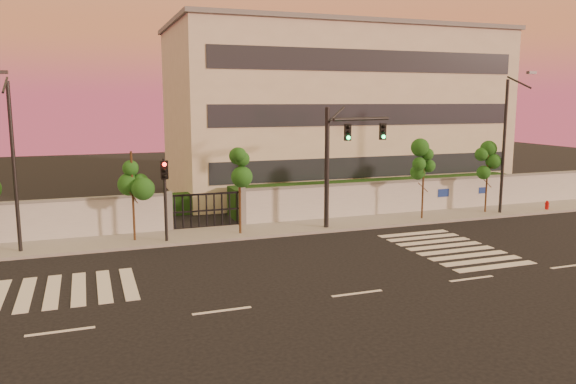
# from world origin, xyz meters

# --- Properties ---
(ground) EXTENTS (120.00, 120.00, 0.00)m
(ground) POSITION_xyz_m (0.00, 0.00, 0.00)
(ground) COLOR black
(ground) RESTS_ON ground
(sidewalk) EXTENTS (60.00, 3.00, 0.15)m
(sidewalk) POSITION_xyz_m (0.00, 10.50, 0.07)
(sidewalk) COLOR gray
(sidewalk) RESTS_ON ground
(perimeter_wall) EXTENTS (60.00, 0.36, 2.20)m
(perimeter_wall) POSITION_xyz_m (0.10, 12.00, 1.07)
(perimeter_wall) COLOR #B1B3B8
(perimeter_wall) RESTS_ON ground
(hedge_row) EXTENTS (41.00, 4.25, 1.80)m
(hedge_row) POSITION_xyz_m (1.17, 14.74, 0.82)
(hedge_row) COLOR #14340F
(hedge_row) RESTS_ON ground
(institutional_building) EXTENTS (24.40, 12.40, 12.25)m
(institutional_building) POSITION_xyz_m (9.00, 21.99, 6.16)
(institutional_building) COLOR beige
(institutional_building) RESTS_ON ground
(road_markings) EXTENTS (57.00, 7.62, 0.02)m
(road_markings) POSITION_xyz_m (-1.58, 3.76, 0.01)
(road_markings) COLOR silver
(road_markings) RESTS_ON ground
(street_tree_c) EXTENTS (1.38, 1.10, 4.52)m
(street_tree_c) POSITION_xyz_m (-6.91, 10.35, 3.32)
(street_tree_c) COLOR #382314
(street_tree_c) RESTS_ON ground
(street_tree_d) EXTENTS (1.49, 1.18, 4.48)m
(street_tree_d) POSITION_xyz_m (-1.66, 9.97, 3.30)
(street_tree_d) COLOR #382314
(street_tree_d) RESTS_ON ground
(street_tree_e) EXTENTS (1.32, 1.05, 4.59)m
(street_tree_e) POSITION_xyz_m (9.26, 9.98, 3.38)
(street_tree_e) COLOR #382314
(street_tree_e) RESTS_ON ground
(street_tree_f) EXTENTS (1.31, 1.04, 4.30)m
(street_tree_f) POSITION_xyz_m (14.01, 10.30, 3.16)
(street_tree_f) COLOR #382314
(street_tree_f) RESTS_ON ground
(traffic_signal_main) EXTENTS (4.10, 1.32, 6.57)m
(traffic_signal_main) POSITION_xyz_m (3.90, 9.73, 4.16)
(traffic_signal_main) COLOR black
(traffic_signal_main) RESTS_ON ground
(traffic_signal_secondary) EXTENTS (0.33, 0.33, 4.20)m
(traffic_signal_secondary) POSITION_xyz_m (-5.49, 9.60, 2.66)
(traffic_signal_secondary) COLOR black
(traffic_signal_secondary) RESTS_ON ground
(streetlight_west) EXTENTS (0.48, 1.95, 8.12)m
(streetlight_west) POSITION_xyz_m (-12.01, 9.82, 4.39)
(streetlight_west) COLOR black
(streetlight_west) RESTS_ON ground
(streetlight_east) EXTENTS (0.51, 2.05, 8.54)m
(streetlight_east) POSITION_xyz_m (14.71, 9.63, 4.62)
(streetlight_east) COLOR black
(streetlight_east) RESTS_ON ground
(fire_hydrant) EXTENTS (0.28, 0.26, 0.71)m
(fire_hydrant) POSITION_xyz_m (18.17, 9.60, 0.35)
(fire_hydrant) COLOR #B10D0B
(fire_hydrant) RESTS_ON ground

